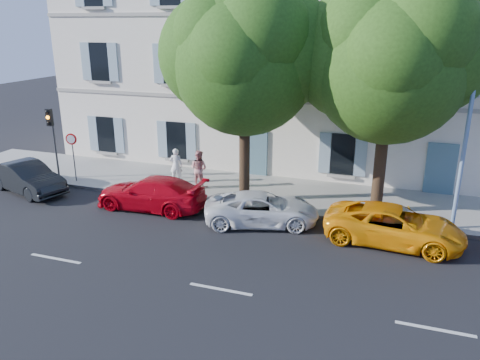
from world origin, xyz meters
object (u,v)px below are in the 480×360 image
(pedestrian_b, at_px, (199,169))
(traffic_light, at_px, (52,129))
(pedestrian_a, at_px, (176,165))
(tree_left, at_px, (245,64))
(car_white_coupe, at_px, (262,209))
(tree_right, at_px, (390,67))
(car_red_coupe, at_px, (151,193))
(car_dark_sedan, at_px, (27,178))
(street_lamp, at_px, (470,114))
(car_yellow_supercar, at_px, (394,225))
(road_sign, at_px, (72,147))

(pedestrian_b, bearing_deg, traffic_light, 16.79)
(pedestrian_a, bearing_deg, tree_left, 148.13)
(car_white_coupe, bearing_deg, tree_right, -76.37)
(car_red_coupe, bearing_deg, pedestrian_b, 160.00)
(car_dark_sedan, bearing_deg, traffic_light, 11.65)
(tree_right, relative_size, street_lamp, 1.17)
(pedestrian_b, bearing_deg, car_dark_sedan, 29.43)
(car_white_coupe, height_order, street_lamp, street_lamp)
(car_dark_sedan, height_order, pedestrian_b, pedestrian_b)
(traffic_light, xyz_separation_m, street_lamp, (18.36, -0.32, 1.89))
(car_dark_sedan, height_order, car_white_coupe, car_dark_sedan)
(car_dark_sedan, bearing_deg, car_yellow_supercar, -72.55)
(tree_left, height_order, tree_right, tree_right)
(car_dark_sedan, relative_size, road_sign, 1.81)
(traffic_light, height_order, pedestrian_b, traffic_light)
(pedestrian_a, bearing_deg, car_red_coupe, 81.61)
(tree_left, xyz_separation_m, tree_right, (5.61, 0.52, 0.01))
(tree_left, relative_size, street_lamp, 1.16)
(car_white_coupe, relative_size, tree_left, 0.49)
(car_dark_sedan, height_order, car_yellow_supercar, car_dark_sedan)
(car_dark_sedan, bearing_deg, car_white_coupe, -72.01)
(car_dark_sedan, relative_size, tree_left, 0.48)
(car_dark_sedan, relative_size, pedestrian_a, 2.57)
(traffic_light, distance_m, pedestrian_b, 7.56)
(road_sign, relative_size, pedestrian_a, 1.42)
(car_dark_sedan, height_order, tree_right, tree_right)
(tree_right, relative_size, road_sign, 3.81)
(traffic_light, height_order, road_sign, traffic_light)
(street_lamp, bearing_deg, traffic_light, 178.99)
(street_lamp, xyz_separation_m, pedestrian_b, (-11.06, 1.42, -3.54))
(street_lamp, height_order, pedestrian_a, street_lamp)
(pedestrian_b, bearing_deg, car_white_coupe, 152.25)
(tree_left, relative_size, pedestrian_a, 5.38)
(car_dark_sedan, relative_size, tree_right, 0.48)
(traffic_light, relative_size, pedestrian_b, 1.96)
(street_lamp, bearing_deg, car_white_coupe, -168.53)
(car_white_coupe, distance_m, road_sign, 10.29)
(pedestrian_a, bearing_deg, traffic_light, -1.45)
(car_dark_sedan, relative_size, pedestrian_b, 2.43)
(car_white_coupe, xyz_separation_m, road_sign, (-10.07, 1.68, 1.26))
(car_white_coupe, relative_size, street_lamp, 0.57)
(pedestrian_a, bearing_deg, pedestrian_b, 152.79)
(car_white_coupe, bearing_deg, car_yellow_supercar, -108.15)
(traffic_light, relative_size, pedestrian_a, 2.08)
(tree_left, bearing_deg, tree_right, 5.33)
(car_white_coupe, xyz_separation_m, tree_right, (4.24, 2.47, 5.40))
(tree_left, relative_size, road_sign, 3.79)
(car_yellow_supercar, distance_m, tree_left, 8.56)
(car_red_coupe, bearing_deg, car_yellow_supercar, 88.40)
(car_white_coupe, bearing_deg, traffic_light, 64.47)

